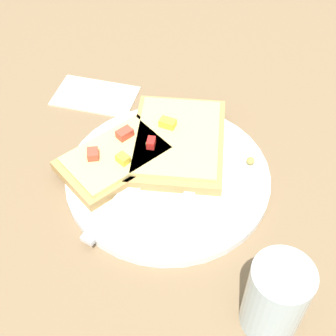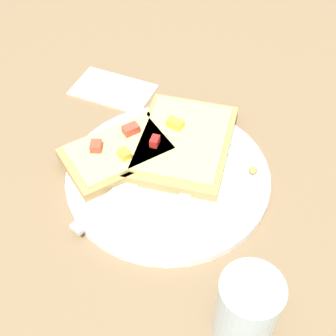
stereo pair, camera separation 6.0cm
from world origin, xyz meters
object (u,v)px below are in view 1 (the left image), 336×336
object	(u,v)px
pizza_slice_main	(181,141)
plate	(168,176)
knife	(127,193)
drinking_glass	(276,298)
pizza_slice_corner	(117,157)
napkin	(95,95)
fork	(196,183)

from	to	relation	value
pizza_slice_main	plate	bearing A→B (deg)	166.58
knife	pizza_slice_main	xyz separation A→B (m)	(0.05, 0.10, 0.01)
drinking_glass	plate	bearing A→B (deg)	133.22
pizza_slice_corner	knife	bearing A→B (deg)	-113.71
drinking_glass	napkin	distance (m)	0.42
drinking_glass	pizza_slice_main	bearing A→B (deg)	124.50
plate	fork	bearing A→B (deg)	-12.86
pizza_slice_corner	napkin	size ratio (longest dim) A/B	1.36
pizza_slice_main	drinking_glass	xyz separation A→B (m)	(0.15, -0.21, 0.03)
drinking_glass	pizza_slice_corner	bearing A→B (deg)	143.74
plate	fork	xyz separation A→B (m)	(0.04, -0.01, 0.01)
plate	napkin	size ratio (longest dim) A/B	2.12
fork	napkin	bearing A→B (deg)	67.10
fork	pizza_slice_main	bearing A→B (deg)	43.74
pizza_slice_main	pizza_slice_corner	size ratio (longest dim) A/B	1.08
pizza_slice_corner	plate	bearing A→B (deg)	-56.60
plate	knife	world-z (taller)	knife
fork	napkin	size ratio (longest dim) A/B	1.70
pizza_slice_main	napkin	xyz separation A→B (m)	(-0.16, 0.08, -0.02)
fork	pizza_slice_corner	bearing A→B (deg)	98.12
napkin	plate	bearing A→B (deg)	-41.44
pizza_slice_main	pizza_slice_corner	xyz separation A→B (m)	(-0.07, -0.05, 0.00)
fork	pizza_slice_corner	world-z (taller)	pizza_slice_corner
knife	pizza_slice_main	distance (m)	0.11
plate	napkin	world-z (taller)	plate
plate	pizza_slice_main	bearing A→B (deg)	85.32
knife	fork	bearing A→B (deg)	-48.59
plate	pizza_slice_corner	xyz separation A→B (m)	(-0.07, 0.00, 0.02)
fork	drinking_glass	xyz separation A→B (m)	(0.11, -0.15, 0.03)
knife	napkin	xyz separation A→B (m)	(-0.11, 0.18, -0.01)
pizza_slice_corner	napkin	xyz separation A→B (m)	(-0.08, 0.13, -0.02)
fork	knife	xyz separation A→B (m)	(-0.08, -0.04, 0.00)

